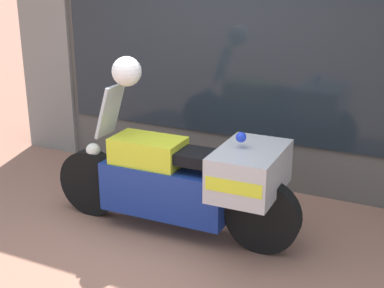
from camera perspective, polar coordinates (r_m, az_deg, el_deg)
ground_plane at (r=4.80m, az=-5.33°, el=-11.18°), size 60.00×60.00×0.00m
shop_building at (r=6.11m, az=1.18°, el=13.36°), size 5.66×0.55×3.60m
window_display at (r=6.18m, az=6.75°, el=0.43°), size 4.46×0.30×1.88m
paramedic_motorcycle at (r=4.79m, az=-0.23°, el=-3.81°), size 2.42×0.82×1.34m
white_helmet at (r=4.80m, az=-6.98°, el=7.70°), size 0.27×0.27×0.27m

